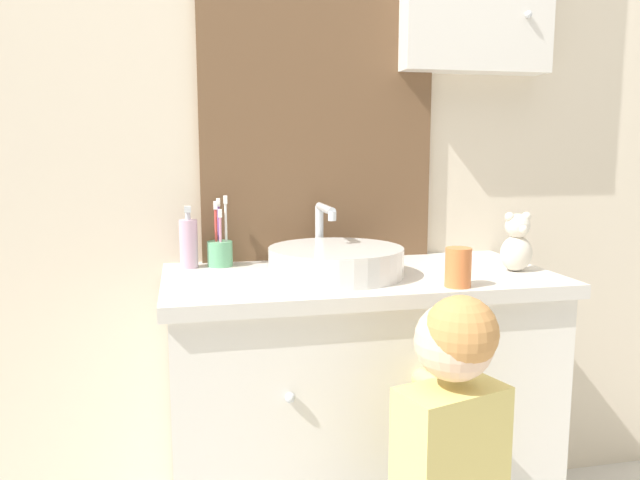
# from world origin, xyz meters

# --- Properties ---
(wall_back) EXTENTS (3.20, 0.18, 2.50)m
(wall_back) POSITION_xyz_m (0.02, 0.62, 1.27)
(wall_back) COLOR beige
(wall_back) RESTS_ON ground_plane
(vanity_counter) EXTENTS (1.02, 0.51, 0.79)m
(vanity_counter) POSITION_xyz_m (0.00, 0.34, 0.40)
(vanity_counter) COLOR silver
(vanity_counter) RESTS_ON ground_plane
(sink_basin) EXTENTS (0.35, 0.40, 0.17)m
(sink_basin) POSITION_xyz_m (-0.07, 0.33, 0.83)
(sink_basin) COLOR silver
(sink_basin) RESTS_ON vanity_counter
(toothbrush_holder) EXTENTS (0.07, 0.07, 0.20)m
(toothbrush_holder) POSITION_xyz_m (-0.35, 0.52, 0.84)
(toothbrush_holder) COLOR #66B27F
(toothbrush_holder) RESTS_ON vanity_counter
(soap_dispenser) EXTENTS (0.05, 0.05, 0.17)m
(soap_dispenser) POSITION_xyz_m (-0.44, 0.52, 0.86)
(soap_dispenser) COLOR #CCA3BC
(soap_dispenser) RESTS_ON vanity_counter
(child_figure) EXTENTS (0.25, 0.43, 0.84)m
(child_figure) POSITION_xyz_m (0.07, -0.10, 0.48)
(child_figure) COLOR slate
(child_figure) RESTS_ON ground_plane
(teddy_bear) EXTENTS (0.09, 0.07, 0.16)m
(teddy_bear) POSITION_xyz_m (0.42, 0.28, 0.87)
(teddy_bear) COLOR beige
(teddy_bear) RESTS_ON vanity_counter
(drinking_cup) EXTENTS (0.06, 0.06, 0.09)m
(drinking_cup) POSITION_xyz_m (0.19, 0.14, 0.84)
(drinking_cup) COLOR orange
(drinking_cup) RESTS_ON vanity_counter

